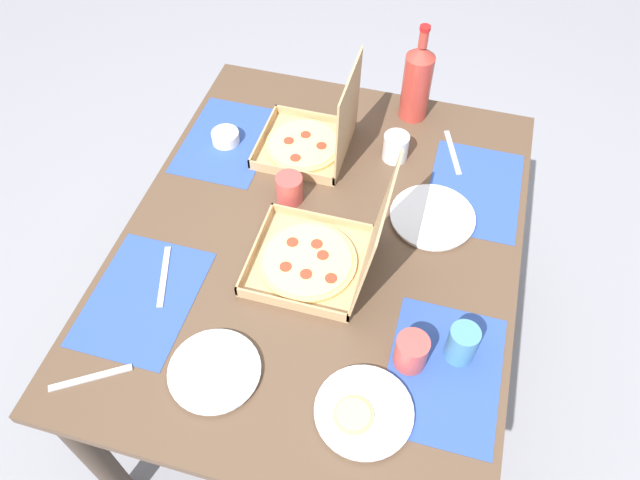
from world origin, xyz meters
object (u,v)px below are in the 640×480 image
object	(u,v)px
pizza_box_edge_far	(322,256)
plate_middle	(363,412)
soda_bottle	(417,81)
pizza_box_corner_left	(313,139)
cup_clear_right	(411,352)
condiment_bowl	(225,137)
plate_far_left	(215,371)
plate_far_right	(432,217)
cup_clear_left	(462,344)
cup_dark	(396,147)
cup_spare	(289,189)

from	to	relation	value
pizza_box_edge_far	plate_middle	bearing A→B (deg)	28.21
soda_bottle	pizza_box_corner_left	bearing A→B (deg)	-47.05
cup_clear_right	condiment_bowl	xyz separation A→B (m)	(-0.59, -0.69, -0.03)
pizza_box_corner_left	cup_clear_right	world-z (taller)	pizza_box_corner_left
plate_far_left	plate_far_right	xyz separation A→B (m)	(-0.60, 0.41, 0.00)
soda_bottle	condiment_bowl	bearing A→B (deg)	-62.15
pizza_box_edge_far	cup_clear_left	bearing A→B (deg)	67.36
pizza_box_edge_far	cup_clear_right	distance (m)	0.34
plate_middle	cup_dark	distance (m)	0.83
cup_dark	condiment_bowl	size ratio (longest dim) A/B	1.00
plate_middle	cup_spare	distance (m)	0.67
soda_bottle	condiment_bowl	world-z (taller)	soda_bottle
cup_spare	cup_dark	bearing A→B (deg)	134.00
plate_far_left	cup_spare	distance (m)	0.57
pizza_box_corner_left	condiment_bowl	bearing A→B (deg)	-82.23
pizza_box_edge_far	plate_middle	size ratio (longest dim) A/B	1.54
cup_dark	cup_spare	world-z (taller)	same
cup_spare	cup_clear_left	world-z (taller)	cup_clear_left
plate_middle	cup_dark	bearing A→B (deg)	-173.63
pizza_box_corner_left	plate_middle	size ratio (longest dim) A/B	1.36
plate_far_right	cup_dark	world-z (taller)	cup_dark
plate_far_left	pizza_box_corner_left	bearing A→B (deg)	178.90
plate_far_left	plate_far_right	bearing A→B (deg)	145.52
plate_far_left	plate_middle	xyz separation A→B (m)	(0.00, 0.35, 0.00)
plate_far_left	cup_clear_right	distance (m)	0.46
cup_clear_left	pizza_box_corner_left	bearing A→B (deg)	-137.72
soda_bottle	cup_dark	distance (m)	0.23
plate_far_left	plate_middle	bearing A→B (deg)	89.32
cup_spare	soda_bottle	bearing A→B (deg)	149.16
pizza_box_edge_far	cup_clear_left	size ratio (longest dim) A/B	3.27
cup_dark	condiment_bowl	xyz separation A→B (m)	(0.07, -0.52, -0.02)
plate_far_left	plate_middle	world-z (taller)	plate_middle
pizza_box_corner_left	cup_spare	xyz separation A→B (m)	(0.21, -0.01, -0.00)
cup_spare	cup_clear_left	bearing A→B (deg)	55.56
pizza_box_edge_far	soda_bottle	xyz separation A→B (m)	(-0.67, 0.12, 0.08)
condiment_bowl	cup_dark	bearing A→B (deg)	98.05
cup_dark	cup_clear_left	xyz separation A→B (m)	(0.61, 0.28, 0.01)
cup_clear_right	cup_dark	distance (m)	0.68
pizza_box_edge_far	cup_clear_right	world-z (taller)	pizza_box_edge_far
plate_far_right	cup_spare	bearing A→B (deg)	-85.12
soda_bottle	cup_clear_right	xyz separation A→B (m)	(0.87, 0.15, -0.09)
condiment_bowl	cup_spare	bearing A→B (deg)	56.49
cup_dark	plate_middle	bearing A→B (deg)	6.37
pizza_box_corner_left	plate_far_right	distance (m)	0.44
pizza_box_corner_left	condiment_bowl	world-z (taller)	pizza_box_corner_left
cup_clear_left	pizza_box_edge_far	bearing A→B (deg)	-112.64
soda_bottle	cup_clear_right	bearing A→B (deg)	9.83
cup_clear_right	cup_clear_left	xyz separation A→B (m)	(-0.05, 0.11, 0.01)
plate_middle	cup_clear_right	bearing A→B (deg)	153.94
pizza_box_edge_far	plate_far_right	world-z (taller)	pizza_box_edge_far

